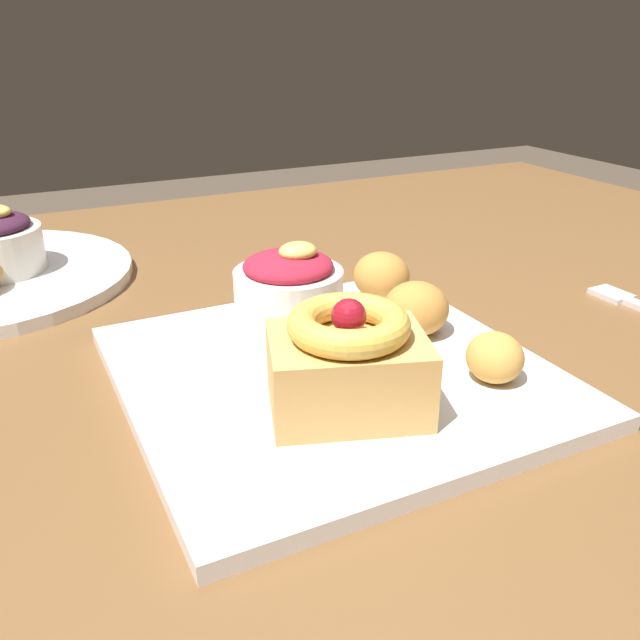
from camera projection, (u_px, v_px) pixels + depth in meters
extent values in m
cube|color=brown|center=(298.00, 352.00, 0.56)|extent=(1.35, 0.98, 0.04)
cylinder|color=brown|center=(491.00, 377.00, 1.28)|extent=(0.07, 0.07, 0.69)
cube|color=white|center=(333.00, 374.00, 0.47)|extent=(0.28, 0.28, 0.01)
cube|color=tan|center=(348.00, 374.00, 0.41)|extent=(0.11, 0.10, 0.05)
torus|color=#E5BC4C|center=(349.00, 324.00, 0.40)|extent=(0.09, 0.09, 0.02)
sphere|color=maroon|center=(349.00, 316.00, 0.39)|extent=(0.02, 0.02, 0.02)
cylinder|color=white|center=(289.00, 301.00, 0.52)|extent=(0.08, 0.08, 0.05)
ellipsoid|color=#A31E33|center=(288.00, 266.00, 0.51)|extent=(0.07, 0.07, 0.02)
ellipsoid|color=#EAD666|center=(298.00, 251.00, 0.50)|extent=(0.03, 0.03, 0.01)
ellipsoid|color=gold|center=(495.00, 357.00, 0.45)|extent=(0.04, 0.04, 0.03)
ellipsoid|color=#BC7F38|center=(416.00, 309.00, 0.51)|extent=(0.05, 0.05, 0.04)
ellipsoid|color=#BC7F38|center=(381.00, 276.00, 0.58)|extent=(0.05, 0.05, 0.04)
cube|color=silver|center=(611.00, 294.00, 0.62)|extent=(0.03, 0.04, 0.00)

